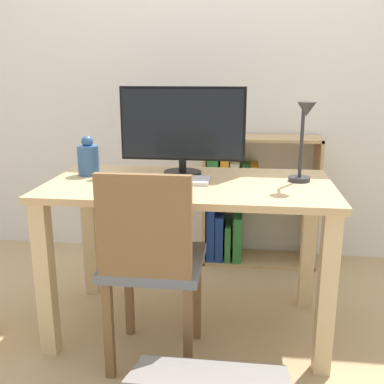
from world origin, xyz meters
TOP-DOWN VIEW (x-y plane):
  - ground_plane at (0.00, 0.00)m, footprint 10.00×10.00m
  - wall_back at (0.00, 1.03)m, footprint 8.00×0.05m
  - desk at (0.00, 0.00)m, footprint 1.30×0.68m
  - monitor at (-0.05, 0.16)m, footprint 0.60×0.18m
  - keyboard at (-0.07, 0.00)m, footprint 0.32×0.15m
  - vase at (-0.51, 0.09)m, footprint 0.10×0.10m
  - desk_lamp at (0.50, 0.02)m, footprint 0.10×0.19m
  - chair at (-0.11, -0.32)m, footprint 0.40×0.40m
  - bookshelf at (0.22, 0.85)m, footprint 0.73×0.28m

SIDE VIEW (x-z plane):
  - ground_plane at x=0.00m, z-range 0.00..0.00m
  - bookshelf at x=0.22m, z-range -0.02..0.81m
  - chair at x=-0.11m, z-range 0.05..0.92m
  - desk at x=0.00m, z-range 0.23..0.96m
  - keyboard at x=-0.07m, z-range 0.74..0.75m
  - vase at x=-0.51m, z-range 0.72..0.92m
  - desk_lamp at x=0.50m, z-range 0.78..1.14m
  - monitor at x=-0.05m, z-range 0.76..1.18m
  - wall_back at x=0.00m, z-range 0.00..2.60m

